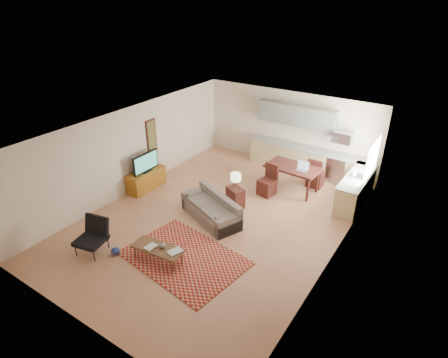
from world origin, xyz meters
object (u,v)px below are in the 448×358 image
Objects in this scene: armchair at (90,237)px; tv_credenza at (146,180)px; sofa at (211,208)px; console_table at (235,197)px; coffee_table at (158,254)px; dining_table at (292,178)px.

armchair is 3.37m from tv_credenza.
armchair is (-1.59, -2.82, 0.08)m from sofa.
console_table is (1.82, 3.77, -0.12)m from armchair.
armchair reaches higher than console_table.
coffee_table is at bearing -67.84° from sofa.
tv_credenza reaches higher than console_table.
sofa is at bearing -6.75° from tv_credenza.
coffee_table is 3.73m from tv_credenza.
sofa is 3.32× the size of console_table.
dining_table is (1.19, 2.81, 0.06)m from sofa.
console_table is at bearing 80.03° from coffee_table.
tv_credenza is at bearing -144.49° from console_table.
armchair is (-1.58, -0.66, 0.24)m from coffee_table.
armchair is at bearing -96.99° from sofa.
tv_credenza is at bearing -164.29° from sofa.
sofa reaches higher than tv_credenza.
dining_table is at bearing 86.50° from console_table.
coffee_table is 0.94× the size of tv_credenza.
tv_credenza is 2.18× the size of console_table.
armchair is 0.64× the size of tv_credenza.
tv_credenza is (-2.78, 2.49, 0.12)m from coffee_table.
coffee_table is 5.12m from dining_table.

